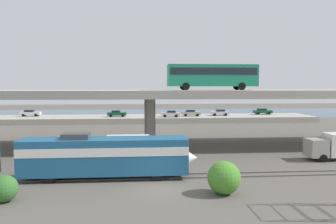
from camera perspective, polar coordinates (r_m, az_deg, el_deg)
name	(u,v)px	position (r m, az deg, el deg)	size (l,w,h in m)	color
ground_plane	(159,190)	(29.37, -1.49, -12.44)	(260.00, 260.00, 0.00)	#565149
rail_strip_near	(157,179)	(32.51, -1.85, -10.67)	(110.00, 0.12, 0.12)	#59544C
rail_strip_far	(156,175)	(33.89, -1.98, -10.05)	(110.00, 0.12, 0.12)	#59544C
train_locomotive	(113,154)	(32.76, -8.83, -6.78)	(15.98, 3.04, 4.18)	#1E5984
highway_overpass	(150,95)	(48.12, -2.94, 2.78)	(96.00, 12.61, 7.82)	#9E998E
transit_bus_on_overpass	(212,75)	(47.97, 7.16, 5.99)	(12.00, 2.68, 3.40)	#197A56
service_truck_west	(120,149)	(38.54, -7.78, -5.92)	(6.80, 2.46, 3.04)	#9E998C
pier_parking_lot	(145,119)	(83.46, -3.76, -1.07)	(79.44, 12.01, 1.21)	#9E998E
parked_car_0	(30,113)	(88.84, -21.30, -0.14)	(4.57, 1.87, 1.50)	silver
parked_car_1	(170,114)	(80.93, 0.40, -0.25)	(4.20, 1.93, 1.50)	#B7B7BC
parked_car_2	(263,111)	(91.32, 14.98, 0.12)	(4.47, 1.89, 1.50)	#0C4C26
parked_car_3	(117,113)	(82.28, -8.26, -0.22)	(4.35, 1.90, 1.50)	#0C4C26
parked_car_4	(191,113)	(83.32, 3.71, -0.13)	(4.47, 1.88, 1.50)	#9E998C
parked_car_5	(220,112)	(85.43, 8.32, -0.06)	(4.29, 1.90, 1.50)	#B7B7BC
harbor_water	(143,113)	(106.42, -4.01, -0.23)	(140.00, 36.00, 0.01)	navy
shrub_left	(4,189)	(28.82, -24.90, -11.13)	(1.98, 1.98, 1.98)	#33682C
shrub_right	(224,178)	(28.28, 9.00, -10.42)	(2.60, 2.60, 2.60)	#45842B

